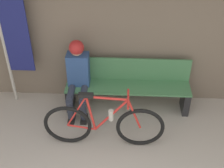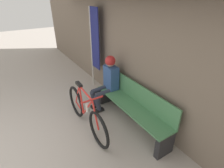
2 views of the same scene
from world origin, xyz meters
name	(u,v)px [view 1 (image 1 of 2)]	position (x,y,z in m)	size (l,w,h in m)	color
storefront_wall	(113,5)	(0.00, 3.02, 1.66)	(12.00, 0.56, 3.20)	#756656
park_bench_near	(128,86)	(0.26, 2.71, 0.42)	(1.99, 0.42, 0.86)	#477F51
bicycle	(104,125)	(-0.07, 1.84, 0.37)	(1.72, 0.40, 0.92)	black
person_seated	(78,73)	(-0.53, 2.60, 0.71)	(0.34, 0.61, 1.24)	#2D3342
banner_pole	(11,33)	(-1.52, 2.79, 1.29)	(0.45, 0.05, 2.15)	#B7B2A8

